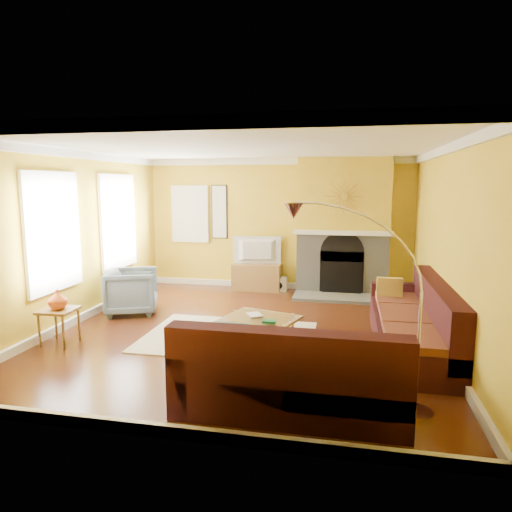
% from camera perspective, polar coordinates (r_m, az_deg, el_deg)
% --- Properties ---
extents(floor, '(5.50, 6.00, 0.02)m').
position_cam_1_polar(floor, '(6.92, -1.24, -9.46)').
color(floor, '#562612').
rests_on(floor, ground).
extents(ceiling, '(5.50, 6.00, 0.02)m').
position_cam_1_polar(ceiling, '(6.59, -1.32, 13.58)').
color(ceiling, white).
rests_on(ceiling, ground).
extents(wall_back, '(5.50, 0.02, 2.70)m').
position_cam_1_polar(wall_back, '(9.57, 2.71, 3.96)').
color(wall_back, gold).
rests_on(wall_back, ground).
extents(wall_front, '(5.50, 0.02, 2.70)m').
position_cam_1_polar(wall_front, '(3.79, -11.41, -3.80)').
color(wall_front, gold).
rests_on(wall_front, ground).
extents(wall_left, '(0.02, 6.00, 2.70)m').
position_cam_1_polar(wall_left, '(7.71, -21.72, 2.16)').
color(wall_left, gold).
rests_on(wall_left, ground).
extents(wall_right, '(0.02, 6.00, 2.70)m').
position_cam_1_polar(wall_right, '(6.59, 22.82, 1.04)').
color(wall_right, gold).
rests_on(wall_right, ground).
extents(baseboard, '(5.50, 6.00, 0.12)m').
position_cam_1_polar(baseboard, '(6.90, -1.24, -8.91)').
color(baseboard, white).
rests_on(baseboard, floor).
extents(crown_molding, '(5.50, 6.00, 0.12)m').
position_cam_1_polar(crown_molding, '(6.59, -1.32, 12.98)').
color(crown_molding, white).
rests_on(crown_molding, ceiling).
extents(window_left_near, '(0.06, 1.22, 1.72)m').
position_cam_1_polar(window_left_near, '(8.79, -16.94, 4.14)').
color(window_left_near, white).
rests_on(window_left_near, wall_left).
extents(window_left_far, '(0.06, 1.22, 1.72)m').
position_cam_1_polar(window_left_far, '(7.19, -24.12, 2.76)').
color(window_left_far, white).
rests_on(window_left_far, wall_left).
extents(window_back, '(0.82, 0.06, 1.22)m').
position_cam_1_polar(window_back, '(9.97, -8.22, 5.24)').
color(window_back, white).
rests_on(window_back, wall_back).
extents(wall_art, '(0.34, 0.04, 1.14)m').
position_cam_1_polar(wall_art, '(9.78, -4.60, 5.52)').
color(wall_art, white).
rests_on(wall_art, wall_back).
extents(fireplace, '(1.80, 0.40, 2.70)m').
position_cam_1_polar(fireplace, '(9.25, 10.82, 3.65)').
color(fireplace, gray).
rests_on(fireplace, floor).
extents(mantel, '(1.92, 0.22, 0.08)m').
position_cam_1_polar(mantel, '(9.02, 10.78, 2.88)').
color(mantel, white).
rests_on(mantel, fireplace).
extents(hearth, '(1.80, 0.70, 0.06)m').
position_cam_1_polar(hearth, '(8.92, 10.53, -5.14)').
color(hearth, gray).
rests_on(hearth, floor).
extents(sunburst, '(0.70, 0.04, 0.70)m').
position_cam_1_polar(sunburst, '(8.98, 10.91, 7.33)').
color(sunburst, olive).
rests_on(sunburst, fireplace).
extents(rug, '(2.40, 1.80, 0.02)m').
position_cam_1_polar(rug, '(6.68, -3.44, -10.01)').
color(rug, beige).
rests_on(rug, floor).
extents(sectional_sofa, '(2.90, 3.86, 0.90)m').
position_cam_1_polar(sectional_sofa, '(5.90, 9.59, -8.19)').
color(sectional_sofa, '#331012').
rests_on(sectional_sofa, floor).
extents(coffee_table, '(1.20, 1.20, 0.38)m').
position_cam_1_polar(coffee_table, '(6.28, 0.16, -9.51)').
color(coffee_table, white).
rests_on(coffee_table, floor).
extents(media_console, '(1.00, 0.45, 0.55)m').
position_cam_1_polar(media_console, '(9.49, 0.11, -2.63)').
color(media_console, olive).
rests_on(media_console, floor).
extents(tv, '(0.99, 0.27, 0.57)m').
position_cam_1_polar(tv, '(9.39, 0.11, 0.70)').
color(tv, black).
rests_on(tv, media_console).
extents(subwoofer, '(0.27, 0.27, 0.27)m').
position_cam_1_polar(subwoofer, '(9.46, 3.01, -3.54)').
color(subwoofer, white).
rests_on(subwoofer, floor).
extents(armchair, '(1.07, 1.05, 0.76)m').
position_cam_1_polar(armchair, '(8.05, -15.24, -4.27)').
color(armchair, slate).
rests_on(armchair, floor).
extents(side_table, '(0.47, 0.47, 0.50)m').
position_cam_1_polar(side_table, '(6.87, -23.36, -8.10)').
color(side_table, olive).
rests_on(side_table, floor).
extents(vase, '(0.31, 0.31, 0.27)m').
position_cam_1_polar(vase, '(6.78, -23.56, -5.00)').
color(vase, orange).
rests_on(vase, side_table).
extents(book, '(0.28, 0.30, 0.02)m').
position_cam_1_polar(book, '(6.34, -0.95, -7.44)').
color(book, white).
rests_on(book, coffee_table).
extents(arc_lamp, '(1.28, 0.36, 2.00)m').
position_cam_1_polar(arc_lamp, '(4.41, 12.84, -6.74)').
color(arc_lamp, silver).
rests_on(arc_lamp, floor).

